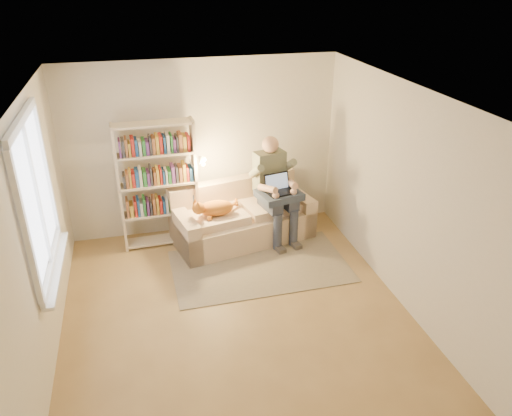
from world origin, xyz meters
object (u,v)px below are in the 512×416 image
object	(u,v)px
laptop	(282,187)
bookshelf	(158,179)
cat	(214,208)
sofa	(242,219)
person	(274,184)

from	to	relation	value
laptop	bookshelf	world-z (taller)	bookshelf
cat	laptop	distance (m)	1.02
sofa	person	xyz separation A→B (m)	(0.47, -0.06, 0.55)
person	laptop	size ratio (longest dim) A/B	3.51
sofa	person	distance (m)	0.72
cat	person	bearing A→B (deg)	-1.52
cat	laptop	bearing A→B (deg)	-10.13
sofa	bookshelf	world-z (taller)	bookshelf
sofa	bookshelf	distance (m)	1.38
sofa	laptop	world-z (taller)	laptop
person	cat	world-z (taller)	person
sofa	laptop	distance (m)	0.80
laptop	bookshelf	xyz separation A→B (m)	(-1.72, 0.35, 0.16)
sofa	cat	distance (m)	0.62
cat	bookshelf	distance (m)	0.89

